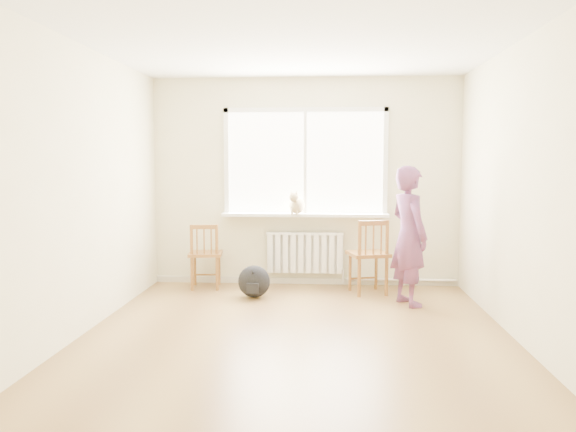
% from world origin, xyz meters
% --- Properties ---
extents(floor, '(4.50, 4.50, 0.00)m').
position_xyz_m(floor, '(0.00, 0.00, 0.00)').
color(floor, olive).
rests_on(floor, ground).
extents(ceiling, '(4.50, 4.50, 0.00)m').
position_xyz_m(ceiling, '(0.00, 0.00, 2.70)').
color(ceiling, white).
rests_on(ceiling, back_wall).
extents(back_wall, '(4.00, 0.01, 2.70)m').
position_xyz_m(back_wall, '(0.00, 2.25, 1.35)').
color(back_wall, beige).
rests_on(back_wall, ground).
extents(window, '(2.12, 0.05, 1.42)m').
position_xyz_m(window, '(0.00, 2.22, 1.66)').
color(window, white).
rests_on(window, back_wall).
extents(windowsill, '(2.15, 0.22, 0.04)m').
position_xyz_m(windowsill, '(0.00, 2.14, 0.93)').
color(windowsill, white).
rests_on(windowsill, back_wall).
extents(radiator, '(1.00, 0.12, 0.55)m').
position_xyz_m(radiator, '(0.00, 2.16, 0.44)').
color(radiator, white).
rests_on(radiator, back_wall).
extents(heating_pipe, '(1.40, 0.04, 0.04)m').
position_xyz_m(heating_pipe, '(1.25, 2.19, 0.08)').
color(heating_pipe, silver).
rests_on(heating_pipe, back_wall).
extents(baseboard, '(4.00, 0.03, 0.08)m').
position_xyz_m(baseboard, '(0.00, 2.23, 0.04)').
color(baseboard, beige).
rests_on(baseboard, ground).
extents(chair_left, '(0.45, 0.44, 0.83)m').
position_xyz_m(chair_left, '(-1.26, 1.88, 0.42)').
color(chair_left, '#9B642D').
rests_on(chair_left, floor).
extents(chair_right, '(0.56, 0.54, 0.92)m').
position_xyz_m(chair_right, '(0.81, 1.71, 0.46)').
color(chair_right, '#9B642D').
rests_on(chair_right, floor).
extents(person, '(0.58, 0.68, 1.57)m').
position_xyz_m(person, '(1.20, 1.23, 0.79)').
color(person, '#B13B54').
rests_on(person, floor).
extents(cat, '(0.26, 0.45, 0.31)m').
position_xyz_m(cat, '(-0.11, 2.05, 1.07)').
color(cat, beige).
rests_on(cat, windowsill).
extents(backpack, '(0.44, 0.37, 0.38)m').
position_xyz_m(backpack, '(-0.58, 1.45, 0.19)').
color(backpack, black).
rests_on(backpack, floor).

